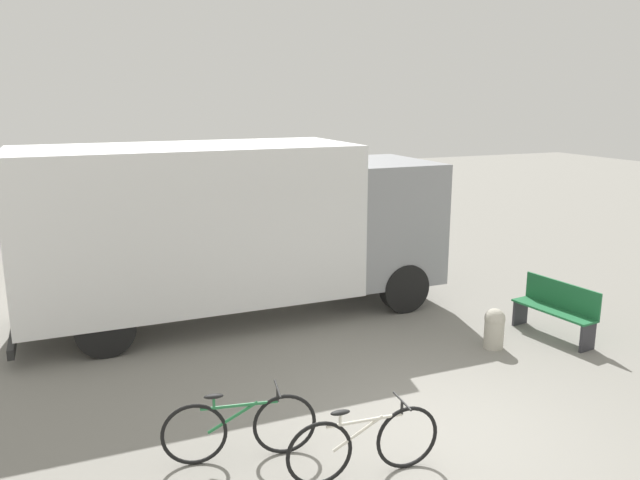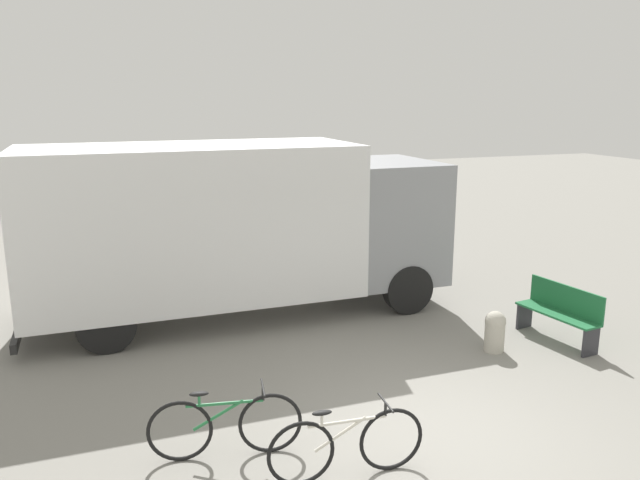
% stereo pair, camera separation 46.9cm
% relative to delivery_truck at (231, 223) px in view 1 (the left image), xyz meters
% --- Properties ---
extents(ground_plane, '(60.00, 60.00, 0.00)m').
position_rel_delivery_truck_xyz_m(ground_plane, '(1.24, -5.17, -1.78)').
color(ground_plane, gray).
extents(delivery_truck, '(7.79, 2.51, 3.22)m').
position_rel_delivery_truck_xyz_m(delivery_truck, '(0.00, 0.00, 0.00)').
color(delivery_truck, white).
rests_on(delivery_truck, ground).
extents(park_bench, '(0.60, 1.55, 0.96)m').
position_rel_delivery_truck_xyz_m(park_bench, '(4.84, -3.22, -1.26)').
color(park_bench, '#1E6638').
rests_on(park_bench, ground).
extents(bicycle_near, '(1.75, 0.47, 0.84)m').
position_rel_delivery_truck_xyz_m(bicycle_near, '(-1.21, -4.76, -1.39)').
color(bicycle_near, black).
rests_on(bicycle_near, ground).
extents(bicycle_middle, '(1.77, 0.44, 0.84)m').
position_rel_delivery_truck_xyz_m(bicycle_middle, '(-0.06, -5.60, -1.39)').
color(bicycle_middle, black).
rests_on(bicycle_middle, ground).
extents(bollard_near_bench, '(0.34, 0.34, 0.68)m').
position_rel_delivery_truck_xyz_m(bollard_near_bench, '(3.53, -3.23, -1.42)').
color(bollard_near_bench, '#B2AD9E').
rests_on(bollard_near_bench, ground).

